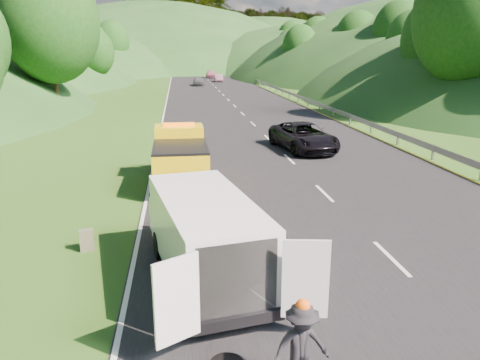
{
  "coord_description": "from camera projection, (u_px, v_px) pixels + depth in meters",
  "views": [
    {
      "loc": [
        -2.56,
        -12.98,
        5.46
      ],
      "look_at": [
        -0.64,
        1.8,
        1.3
      ],
      "focal_mm": 35.0,
      "sensor_mm": 36.0,
      "label": 1
    }
  ],
  "objects": [
    {
      "name": "ground",
      "position": [
        268.0,
        236.0,
        14.19
      ],
      "size": [
        320.0,
        320.0,
        0.0
      ],
      "primitive_type": "plane",
      "color": "#38661E",
      "rests_on": "ground"
    },
    {
      "name": "road_surface",
      "position": [
        228.0,
        100.0,
        52.77
      ],
      "size": [
        14.0,
        200.0,
        0.02
      ],
      "primitive_type": "cube",
      "color": "black",
      "rests_on": "ground"
    },
    {
      "name": "guardrail",
      "position": [
        271.0,
        90.0,
        65.62
      ],
      "size": [
        0.06,
        140.0,
        1.52
      ],
      "primitive_type": "cube",
      "color": "gray",
      "rests_on": "ground"
    },
    {
      "name": "tree_line_left",
      "position": [
        66.0,
        88.0,
        69.14
      ],
      "size": [
        14.0,
        140.0,
        14.0
      ],
      "primitive_type": null,
      "color": "#265318",
      "rests_on": "ground"
    },
    {
      "name": "tree_line_right",
      "position": [
        340.0,
        85.0,
        74.36
      ],
      "size": [
        14.0,
        140.0,
        14.0
      ],
      "primitive_type": null,
      "color": "#265318",
      "rests_on": "ground"
    },
    {
      "name": "hills_backdrop",
      "position": [
        207.0,
        68.0,
        143.66
      ],
      "size": [
        201.0,
        288.6,
        44.0
      ],
      "primitive_type": null,
      "color": "#2D5B23",
      "rests_on": "ground"
    },
    {
      "name": "tow_truck",
      "position": [
        180.0,
        156.0,
        19.53
      ],
      "size": [
        2.19,
        5.65,
        2.42
      ],
      "rotation": [
        0.0,
        0.0,
        0.01
      ],
      "color": "black",
      "rests_on": "ground"
    },
    {
      "name": "white_van",
      "position": [
        204.0,
        233.0,
        11.21
      ],
      "size": [
        3.67,
        6.41,
        2.15
      ],
      "rotation": [
        0.0,
        0.0,
        0.19
      ],
      "color": "black",
      "rests_on": "ground"
    },
    {
      "name": "woman",
      "position": [
        178.0,
        245.0,
        13.57
      ],
      "size": [
        0.43,
        0.58,
        1.56
      ],
      "primitive_type": "imported",
      "rotation": [
        0.0,
        0.0,
        1.54
      ],
      "color": "silver",
      "rests_on": "ground"
    },
    {
      "name": "child",
      "position": [
        170.0,
        233.0,
        14.42
      ],
      "size": [
        0.62,
        0.54,
        1.08
      ],
      "primitive_type": "imported",
      "rotation": [
        0.0,
        0.0,
        -0.27
      ],
      "color": "tan",
      "rests_on": "ground"
    },
    {
      "name": "suitcase",
      "position": [
        87.0,
        240.0,
        13.11
      ],
      "size": [
        0.43,
        0.3,
        0.62
      ],
      "primitive_type": "cube",
      "rotation": [
        0.0,
        0.0,
        0.24
      ],
      "color": "#595842",
      "rests_on": "ground"
    },
    {
      "name": "passing_suv",
      "position": [
        303.0,
        150.0,
        26.38
      ],
      "size": [
        3.31,
        5.75,
        1.51
      ],
      "primitive_type": "imported",
      "rotation": [
        0.0,
        0.0,
        0.15
      ],
      "color": "black",
      "rests_on": "ground"
    },
    {
      "name": "dist_car_a",
      "position": [
        199.0,
        86.0,
        73.82
      ],
      "size": [
        1.65,
        4.11,
        1.4
      ],
      "primitive_type": "imported",
      "color": "#4E4D52",
      "rests_on": "ground"
    },
    {
      "name": "dist_car_b",
      "position": [
        219.0,
        82.0,
        82.77
      ],
      "size": [
        1.4,
        4.02,
        1.33
      ],
      "primitive_type": "imported",
      "color": "#704A5B",
      "rests_on": "ground"
    },
    {
      "name": "dist_car_c",
      "position": [
        211.0,
        78.0,
        93.99
      ],
      "size": [
        1.98,
        4.87,
        1.41
      ],
      "primitive_type": "imported",
      "color": "#AB556E",
      "rests_on": "ground"
    },
    {
      "name": "dist_car_d",
      "position": [
        204.0,
        73.0,
        113.46
      ],
      "size": [
        1.65,
        4.11,
        1.4
      ],
      "primitive_type": "imported",
      "color": "#625D4F",
      "rests_on": "ground"
    }
  ]
}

